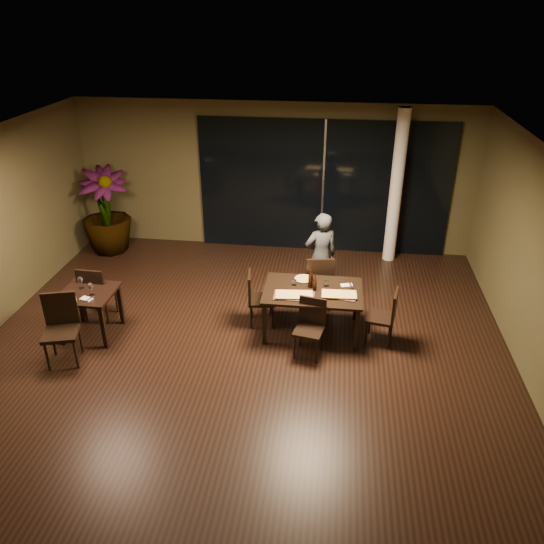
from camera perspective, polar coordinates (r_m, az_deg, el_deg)
The scene contains 31 objects.
ground at distance 7.97m, azimuth -3.41°, elevation -9.00°, with size 8.00×8.00×0.00m, color black.
wall_back at distance 10.91m, azimuth 0.24°, elevation 10.19°, with size 8.00×0.10×3.00m, color #464125.
wall_front at distance 4.13m, azimuth -15.22°, elevation -25.22°, with size 8.00×0.10×3.00m, color #464125.
ceiling at distance 6.65m, azimuth -4.13°, elevation 12.47°, with size 8.00×8.00×0.04m, color silver.
window_panel at distance 10.80m, azimuth 5.51°, elevation 9.05°, with size 5.00×0.06×2.70m, color black.
column at distance 10.52m, azimuth 13.21°, elevation 8.80°, with size 0.24×0.24×3.00m, color white.
main_table at distance 8.18m, azimuth 4.39°, elevation -2.39°, with size 1.50×1.00×0.75m.
side_table at distance 8.59m, azimuth -19.11°, elevation -2.78°, with size 0.80×0.80×0.75m.
chair_main_far at distance 8.86m, azimuth 5.06°, elevation -0.83°, with size 0.53×0.53×0.99m.
chair_main_near at distance 7.80m, azimuth 4.16°, elevation -5.58°, with size 0.48×0.48×0.87m.
chair_main_left at distance 8.46m, azimuth -1.65°, elevation -2.57°, with size 0.47×0.47×0.90m.
chair_main_right at distance 8.17m, azimuth 12.19°, elevation -4.44°, with size 0.49×0.49×0.90m.
chair_side_far at distance 8.97m, azimuth -18.42°, elevation -1.94°, with size 0.47×0.47×0.97m.
chair_side_near at distance 8.18m, azimuth -21.73°, elevation -5.26°, with size 0.59×0.59×1.03m.
diner at distance 9.14m, azimuth 5.26°, elevation 1.73°, with size 0.53×0.35×1.57m, color #303335.
potted_plant at distance 11.36m, azimuth -17.48°, elevation 6.27°, with size 0.95×0.95×1.75m, color #26521B.
pizza_board_left at distance 7.95m, azimuth 2.38°, elevation -2.59°, with size 0.61×0.30×0.01m, color #4F2F19.
pizza_board_right at distance 8.01m, azimuth 7.23°, elevation -2.53°, with size 0.52×0.26×0.01m, color #452416.
oblong_pizza_left at distance 7.94m, azimuth 2.39°, elevation -2.49°, with size 0.54×0.25×0.02m, color maroon, non-canonical shape.
oblong_pizza_right at distance 8.00m, azimuth 7.23°, elevation -2.42°, with size 0.50×0.24×0.02m, color #691809, non-canonical shape.
round_pizza at distance 8.42m, azimuth 3.43°, elevation -0.76°, with size 0.28×0.28×0.01m, color #AC3913.
bottle_a at distance 8.14m, azimuth 4.14°, elevation -0.73°, with size 0.06×0.06×0.29m, color black, non-canonical shape.
bottle_b at distance 8.08m, azimuth 4.63°, elevation -1.12°, with size 0.06×0.06×0.26m, color black, non-canonical shape.
bottle_c at distance 8.14m, azimuth 4.20°, elevation -0.71°, with size 0.07×0.07×0.30m, color black, non-canonical shape.
tumbler_left at distance 8.24m, azimuth 2.42°, elevation -1.13°, with size 0.07×0.07×0.08m, color white.
tumbler_right at distance 8.25m, azimuth 5.85°, elevation -1.22°, with size 0.07×0.07×0.09m, color white.
napkin_near at distance 8.05m, azimuth 8.02°, elevation -2.43°, with size 0.18×0.10×0.01m, color white.
napkin_far at distance 8.31m, azimuth 8.03°, elevation -1.42°, with size 0.18×0.10×0.01m, color white.
wine_glass_a at distance 8.64m, azimuth -19.90°, elevation -1.11°, with size 0.08×0.08×0.18m, color white, non-canonical shape.
wine_glass_b at distance 8.39m, azimuth -18.90°, elevation -1.77°, with size 0.08×0.08×0.19m, color white, non-canonical shape.
side_napkin at distance 8.33m, azimuth -19.34°, elevation -2.74°, with size 0.18×0.11×0.01m, color white.
Camera 1 is at (1.28, -6.30, 4.72)m, focal length 35.00 mm.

